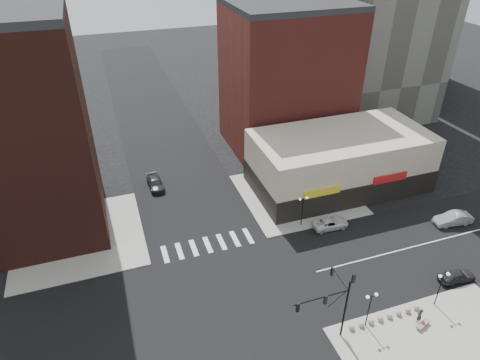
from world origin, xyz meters
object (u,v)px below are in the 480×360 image
white_suv (330,223)px  pedestrian (420,315)px  street_lamp_se_b (442,281)px  silver_sedan (453,219)px  dark_sedan_east (457,276)px  traffic_signal (335,298)px  street_lamp_ne (303,204)px  stone_bench (423,325)px  dark_sedan_north (155,183)px  street_lamp_se_a (371,302)px

white_suv → pedestrian: pedestrian is taller
street_lamp_se_b → silver_sedan: street_lamp_se_b is taller
dark_sedan_east → silver_sedan: (6.71, 8.10, 0.11)m
white_suv → traffic_signal: bearing=152.5°
white_suv → dark_sedan_east: 14.96m
traffic_signal → street_lamp_ne: bearing=73.3°
white_suv → stone_bench: 16.38m
dark_sedan_north → stone_bench: bearing=-61.3°
dark_sedan_north → traffic_signal: bearing=-72.8°
street_lamp_se_b → dark_sedan_east: street_lamp_se_b is taller
pedestrian → silver_sedan: bearing=-149.3°
stone_bench → white_suv: bearing=73.5°
street_lamp_se_b → dark_sedan_east: 5.57m
traffic_signal → pedestrian: traffic_signal is taller
traffic_signal → street_lamp_ne: (4.76, 15.83, -1.67)m
street_lamp_se_b → white_suv: 15.21m
white_suv → dark_sedan_east: bearing=-144.8°
silver_sedan → street_lamp_se_a: bearing=-55.2°
silver_sedan → pedestrian: 18.14m
street_lamp_se_a → pedestrian: (5.05, -1.24, -2.34)m
traffic_signal → pedestrian: 9.78m
traffic_signal → dark_sedan_east: traffic_signal is taller
traffic_signal → stone_bench: traffic_signal is taller
dark_sedan_east → white_suv: bearing=38.1°
street_lamp_se_a → dark_sedan_north: bearing=115.8°
street_lamp_se_b → dark_sedan_north: size_ratio=0.87×
street_lamp_se_a → silver_sedan: (19.21, 10.10, -2.50)m
dark_sedan_north → pedestrian: 37.62m
traffic_signal → street_lamp_se_b: 11.88m
street_lamp_se_a → dark_sedan_east: bearing=9.1°
silver_sedan → pedestrian: bearing=-44.3°
street_lamp_se_a → street_lamp_se_b: same height
pedestrian → street_lamp_se_a: bearing=-21.7°
white_suv → street_lamp_ne: bearing=67.1°
traffic_signal → dark_sedan_north: (-11.07, 30.53, -4.27)m
street_lamp_ne → white_suv: (3.26, -1.50, -2.66)m
street_lamp_ne → dark_sedan_east: street_lamp_ne is taller
street_lamp_se_a → silver_sedan: bearing=27.7°
traffic_signal → silver_sedan: 25.37m
street_lamp_ne → white_suv: bearing=-24.7°
traffic_signal → street_lamp_se_b: size_ratio=1.87×
dark_sedan_north → white_suv: bearing=-43.1°
street_lamp_se_a → pedestrian: street_lamp_se_a is taller
white_suv → pedestrian: 15.76m
white_suv → silver_sedan: 15.58m
street_lamp_se_b → white_suv: bearing=104.4°
street_lamp_se_a → stone_bench: bearing=-20.1°
street_lamp_se_b → pedestrian: (-2.95, -1.24, -2.34)m
street_lamp_se_a → street_lamp_se_b: (8.00, 0.00, 0.00)m
stone_bench → street_lamp_se_b: bearing=13.2°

